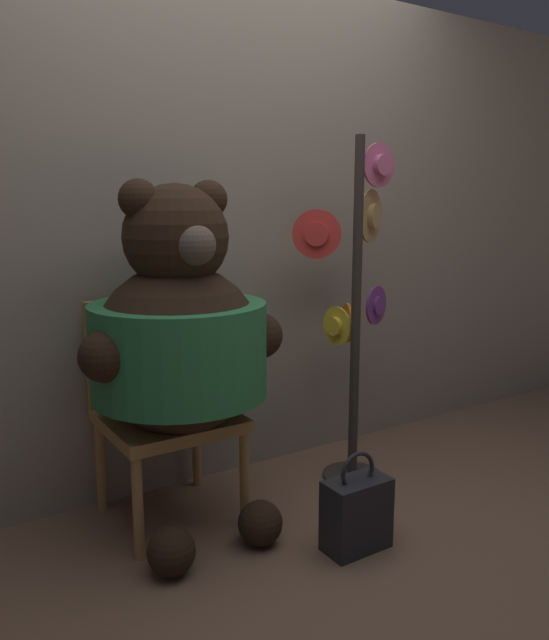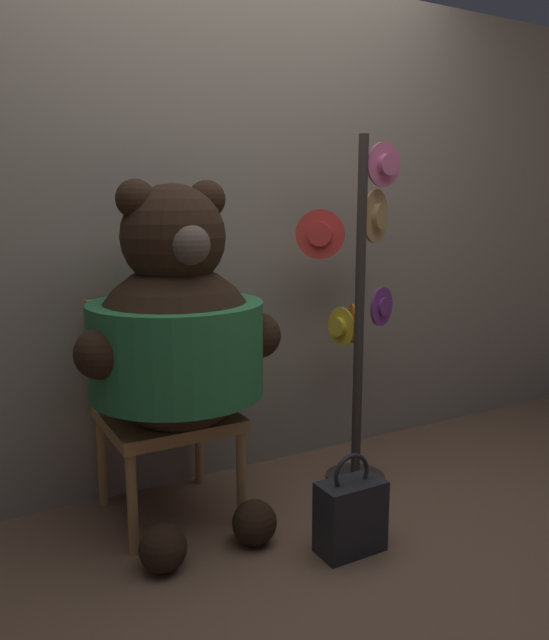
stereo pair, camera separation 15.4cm
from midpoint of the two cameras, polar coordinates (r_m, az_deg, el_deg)
The scene contains 6 objects.
ground_plane at distance 2.61m, azimuth 4.40°, elevation -19.07°, with size 14.00×14.00×0.00m, color brown.
wall_back at distance 2.92m, azimuth -3.54°, elevation 7.90°, with size 8.00×0.10×2.30m.
chair at distance 2.65m, azimuth -8.73°, elevation -7.09°, with size 0.51×0.50×0.90m.
teddy_bear at distance 2.44m, azimuth -7.12°, elevation -1.55°, with size 0.82×0.73×1.38m.
hat_display_rack at distance 2.89m, azimuth 9.27°, elevation 1.58°, with size 0.50×0.37×1.58m.
handbag_on_ground at distance 2.46m, azimuth 8.84°, elevation -17.24°, with size 0.25×0.14×0.39m.
Camera 2 is at (-1.20, -1.91, 1.29)m, focal length 35.00 mm.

